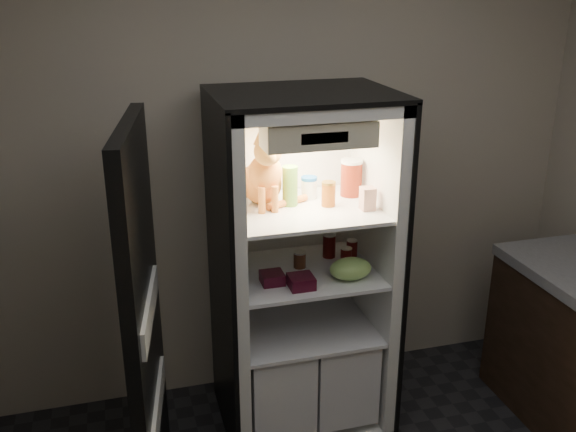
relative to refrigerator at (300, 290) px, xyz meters
name	(u,v)px	position (x,y,z in m)	size (l,w,h in m)	color
room_shell	(432,246)	(0.00, -1.38, 0.83)	(3.60, 3.60, 3.60)	white
refrigerator	(300,290)	(0.00, 0.00, 0.00)	(0.90, 0.72, 1.88)	white
fridge_door	(145,331)	(-0.85, -0.42, 0.12)	(0.19, 0.87, 1.85)	black
tabby_cat	(264,176)	(-0.19, 0.03, 0.65)	(0.34, 0.39, 0.42)	orange
parmesan_shaker	(290,186)	(-0.06, 0.00, 0.60)	(0.08, 0.08, 0.21)	#227E26
mayo_tub	(309,188)	(0.07, 0.07, 0.56)	(0.08, 0.08, 0.12)	white
salsa_jar	(329,194)	(0.13, -0.07, 0.56)	(0.07, 0.07, 0.13)	maroon
pepper_jar	(351,178)	(0.30, 0.06, 0.60)	(0.12, 0.12, 0.20)	maroon
cream_carton	(368,199)	(0.30, -0.18, 0.56)	(0.07, 0.07, 0.12)	white
soda_can_a	(329,246)	(0.18, 0.07, 0.21)	(0.07, 0.07, 0.13)	black
soda_can_b	(352,250)	(0.29, 0.00, 0.20)	(0.06, 0.06, 0.11)	black
soda_can_c	(346,258)	(0.22, -0.09, 0.20)	(0.06, 0.06, 0.11)	black
condiment_jar	(300,259)	(-0.01, -0.02, 0.19)	(0.07, 0.07, 0.09)	#532B17
grape_bag	(351,269)	(0.20, -0.22, 0.20)	(0.22, 0.16, 0.11)	#7AB152
berry_box_left	(272,278)	(-0.20, -0.17, 0.18)	(0.11, 0.11, 0.06)	#500D21
berry_box_right	(301,282)	(-0.07, -0.25, 0.18)	(0.12, 0.12, 0.06)	#500D21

